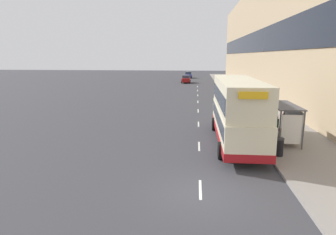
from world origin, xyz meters
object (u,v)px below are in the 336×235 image
object	(u,v)px
bus_shelter	(287,117)
litter_bin	(279,147)
double_decker_bus_near	(237,110)
car_1	(188,75)
car_0	(186,79)
pedestrian_2	(276,129)
pedestrian_at_shelter	(266,122)
pedestrian_1	(284,121)

from	to	relation	value
bus_shelter	litter_bin	bearing A→B (deg)	-112.40
double_decker_bus_near	car_1	size ratio (longest dim) A/B	2.54
car_0	pedestrian_2	size ratio (longest dim) A/B	2.33
pedestrian_2	car_0	bearing A→B (deg)	99.28
bus_shelter	litter_bin	size ratio (longest dim) A/B	4.00
car_1	pedestrian_at_shelter	world-z (taller)	pedestrian_at_shelter
double_decker_bus_near	pedestrian_2	xyz separation A→B (m)	(2.56, -0.01, -1.21)
car_1	pedestrian_at_shelter	size ratio (longest dim) A/B	2.54
double_decker_bus_near	pedestrian_at_shelter	bearing A→B (deg)	46.26
bus_shelter	pedestrian_1	world-z (taller)	bus_shelter
bus_shelter	double_decker_bus_near	bearing A→B (deg)	-176.86
double_decker_bus_near	pedestrian_1	bearing A→B (deg)	37.87
bus_shelter	pedestrian_at_shelter	size ratio (longest dim) A/B	2.56
litter_bin	car_0	bearing A→B (deg)	98.21
pedestrian_at_shelter	car_1	bearing A→B (deg)	97.23
pedestrian_1	car_1	bearing A→B (deg)	98.71
car_0	car_1	size ratio (longest dim) A/B	1.03
pedestrian_at_shelter	pedestrian_2	xyz separation A→B (m)	(0.03, -2.66, 0.10)
pedestrian_2	double_decker_bus_near	bearing A→B (deg)	179.72
pedestrian_at_shelter	pedestrian_1	distance (m)	1.53
car_0	car_1	world-z (taller)	car_0
pedestrian_2	car_1	bearing A→B (deg)	96.95
car_0	pedestrian_2	world-z (taller)	pedestrian_2
pedestrian_2	pedestrian_1	bearing A→B (deg)	65.36
double_decker_bus_near	car_0	xyz separation A→B (m)	(-4.97, 46.10, -1.45)
pedestrian_1	pedestrian_2	distance (m)	3.43
pedestrian_at_shelter	pedestrian_2	size ratio (longest dim) A/B	0.89
pedestrian_at_shelter	litter_bin	distance (m)	5.46
car_0	pedestrian_at_shelter	xyz separation A→B (m)	(7.51, -43.45, 0.14)
car_0	litter_bin	bearing A→B (deg)	98.21
bus_shelter	pedestrian_2	bearing A→B (deg)	-165.26
car_1	pedestrian_2	size ratio (longest dim) A/B	2.27
double_decker_bus_near	car_1	xyz separation A→B (m)	(-4.87, 60.96, -1.45)
car_1	pedestrian_1	xyz separation A→B (m)	(8.86, -57.86, 0.12)
pedestrian_2	litter_bin	xyz separation A→B (m)	(-0.49, -2.77, -0.41)
double_decker_bus_near	car_1	world-z (taller)	double_decker_bus_near
car_1	pedestrian_1	bearing A→B (deg)	98.71
car_1	pedestrian_at_shelter	distance (m)	58.78
double_decker_bus_near	pedestrian_2	world-z (taller)	double_decker_bus_near
bus_shelter	car_0	distance (m)	46.67
pedestrian_1	litter_bin	bearing A→B (deg)	-108.03
double_decker_bus_near	pedestrian_at_shelter	world-z (taller)	double_decker_bus_near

